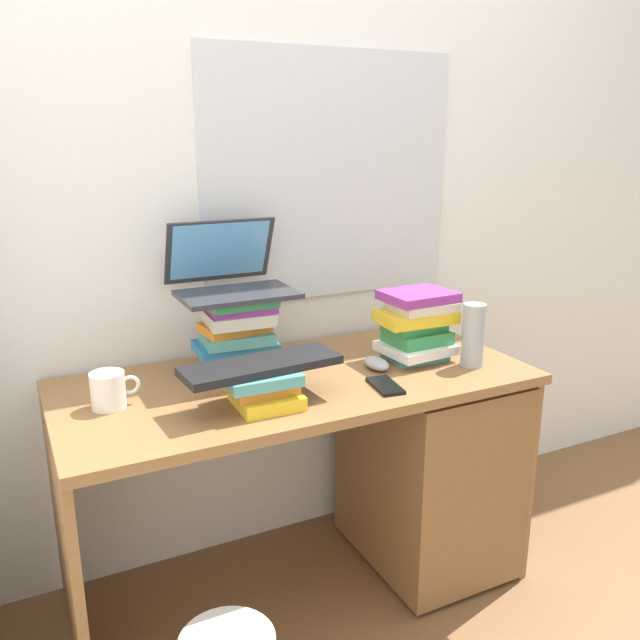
{
  "coord_description": "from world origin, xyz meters",
  "views": [
    {
      "loc": [
        -0.75,
        -1.65,
        1.42
      ],
      "look_at": [
        0.05,
        -0.04,
        0.9
      ],
      "focal_mm": 37.04,
      "sensor_mm": 36.0,
      "label": 1
    }
  ],
  "objects": [
    {
      "name": "ground_plane",
      "position": [
        0.0,
        0.0,
        0.0
      ],
      "size": [
        6.0,
        6.0,
        0.0
      ],
      "primitive_type": "plane",
      "color": "brown"
    },
    {
      "name": "wall_back",
      "position": [
        0.0,
        0.36,
        1.3
      ],
      "size": [
        6.0,
        0.06,
        2.6
      ],
      "color": "white",
      "rests_on": "ground"
    },
    {
      "name": "desk",
      "position": [
        0.35,
        -0.02,
        0.39
      ],
      "size": [
        1.37,
        0.63,
        0.72
      ],
      "color": "olive",
      "rests_on": "ground"
    },
    {
      "name": "book_stack_tall",
      "position": [
        -0.14,
        0.11,
        0.85
      ],
      "size": [
        0.24,
        0.2,
        0.24
      ],
      "color": "gray",
      "rests_on": "desk"
    },
    {
      "name": "book_stack_keyboard_riser",
      "position": [
        -0.17,
        -0.14,
        0.77
      ],
      "size": [
        0.2,
        0.19,
        0.1
      ],
      "color": "yellow",
      "rests_on": "desk"
    },
    {
      "name": "book_stack_side",
      "position": [
        0.4,
        -0.02,
        0.83
      ],
      "size": [
        0.24,
        0.2,
        0.22
      ],
      "color": "teal",
      "rests_on": "desk"
    },
    {
      "name": "laptop",
      "position": [
        -0.14,
        0.17,
        1.01
      ],
      "size": [
        0.33,
        0.3,
        0.21
      ],
      "color": "#2D2D33",
      "rests_on": "book_stack_tall"
    },
    {
      "name": "keyboard",
      "position": [
        -0.16,
        -0.13,
        0.83
      ],
      "size": [
        0.43,
        0.17,
        0.02
      ],
      "primitive_type": "cube",
      "rotation": [
        0.0,
        0.0,
        0.07
      ],
      "color": "black",
      "rests_on": "book_stack_keyboard_riser"
    },
    {
      "name": "computer_mouse",
      "position": [
        0.24,
        -0.04,
        0.74
      ],
      "size": [
        0.06,
        0.1,
        0.04
      ],
      "primitive_type": "ellipsoid",
      "color": "#A5A8AD",
      "rests_on": "desk"
    },
    {
      "name": "mug",
      "position": [
        -0.53,
        0.02,
        0.77
      ],
      "size": [
        0.13,
        0.09,
        0.1
      ],
      "color": "white",
      "rests_on": "desk"
    },
    {
      "name": "water_bottle",
      "position": [
        0.52,
        -0.14,
        0.82
      ],
      "size": [
        0.07,
        0.07,
        0.2
      ],
      "primitive_type": "cylinder",
      "color": "#999EA5",
      "rests_on": "desk"
    },
    {
      "name": "cell_phone",
      "position": [
        0.19,
        -0.18,
        0.73
      ],
      "size": [
        0.09,
        0.14,
        0.01
      ],
      "primitive_type": "cube",
      "rotation": [
        0.0,
        0.0,
        -0.15
      ],
      "color": "black",
      "rests_on": "desk"
    }
  ]
}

